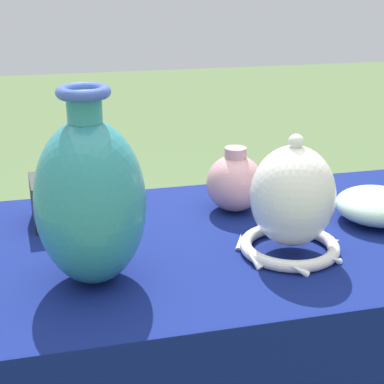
{
  "coord_description": "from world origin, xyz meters",
  "views": [
    {
      "loc": [
        -0.3,
        -0.97,
        1.27
      ],
      "look_at": [
        -0.08,
        -0.06,
        0.92
      ],
      "focal_mm": 55.0,
      "sensor_mm": 36.0,
      "label": 1
    }
  ],
  "objects_px": {
    "vase_tall_bulbous": "(90,200)",
    "bowl_shallow_celadon": "(376,205)",
    "vase_dome_bell": "(292,204)",
    "jar_round_rose": "(235,182)",
    "mosaic_tile_box": "(71,199)"
  },
  "relations": [
    {
      "from": "vase_tall_bulbous",
      "to": "bowl_shallow_celadon",
      "type": "relative_size",
      "value": 1.94
    },
    {
      "from": "vase_dome_bell",
      "to": "bowl_shallow_celadon",
      "type": "bearing_deg",
      "value": 22.31
    },
    {
      "from": "vase_dome_bell",
      "to": "bowl_shallow_celadon",
      "type": "distance_m",
      "value": 0.25
    },
    {
      "from": "jar_round_rose",
      "to": "bowl_shallow_celadon",
      "type": "bearing_deg",
      "value": -25.18
    },
    {
      "from": "mosaic_tile_box",
      "to": "bowl_shallow_celadon",
      "type": "height_order",
      "value": "mosaic_tile_box"
    },
    {
      "from": "vase_dome_bell",
      "to": "bowl_shallow_celadon",
      "type": "xyz_separation_m",
      "value": [
        0.22,
        0.09,
        -0.06
      ]
    },
    {
      "from": "mosaic_tile_box",
      "to": "bowl_shallow_celadon",
      "type": "relative_size",
      "value": 0.99
    },
    {
      "from": "vase_tall_bulbous",
      "to": "bowl_shallow_celadon",
      "type": "bearing_deg",
      "value": 11.01
    },
    {
      "from": "mosaic_tile_box",
      "to": "vase_tall_bulbous",
      "type": "bearing_deg",
      "value": -88.88
    },
    {
      "from": "vase_dome_bell",
      "to": "jar_round_rose",
      "type": "relative_size",
      "value": 1.63
    },
    {
      "from": "vase_dome_bell",
      "to": "jar_round_rose",
      "type": "height_order",
      "value": "vase_dome_bell"
    },
    {
      "from": "vase_tall_bulbous",
      "to": "vase_dome_bell",
      "type": "xyz_separation_m",
      "value": [
        0.35,
        0.02,
        -0.05
      ]
    },
    {
      "from": "jar_round_rose",
      "to": "vase_tall_bulbous",
      "type": "bearing_deg",
      "value": -143.18
    },
    {
      "from": "vase_dome_bell",
      "to": "mosaic_tile_box",
      "type": "bearing_deg",
      "value": 147.33
    },
    {
      "from": "vase_tall_bulbous",
      "to": "vase_dome_bell",
      "type": "distance_m",
      "value": 0.35
    }
  ]
}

